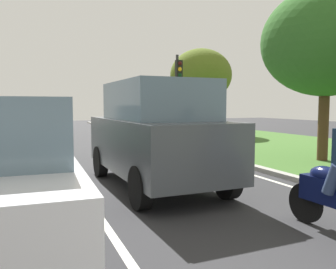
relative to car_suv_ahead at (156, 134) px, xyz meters
name	(u,v)px	position (x,y,z in m)	size (l,w,h in m)	color
ground_plane	(82,157)	(-0.86, 5.06, -1.17)	(60.00, 60.00, 0.00)	#2D2D30
lane_line_center	(61,158)	(-1.56, 5.06, -1.16)	(0.12, 32.00, 0.01)	silver
lane_line_right_edge	(178,152)	(2.74, 5.06, -1.16)	(0.12, 32.00, 0.01)	silver
grass_verge_right	(281,146)	(7.64, 5.06, -1.14)	(9.00, 48.00, 0.06)	#3D6628
curb_right	(190,150)	(3.24, 5.06, -1.11)	(0.24, 48.00, 0.12)	#9E9B93
car_suv_ahead	(156,134)	(0.00, 0.00, 0.00)	(2.07, 4.55, 2.28)	#474C51
car_hatchback_far	(7,135)	(-3.17, 4.40, -0.28)	(1.84, 3.76, 1.78)	#0C472D
traffic_light_near_right	(178,83)	(4.43, 8.93, 1.71)	(0.32, 0.50, 4.28)	#2D2D2D
tree_roadside_near	(326,42)	(5.99, 1.17, 2.55)	(3.92, 3.92, 5.39)	#4C331E
tree_roadside_far	(201,75)	(7.28, 12.01, 2.43)	(3.72, 3.72, 5.19)	#4C331E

